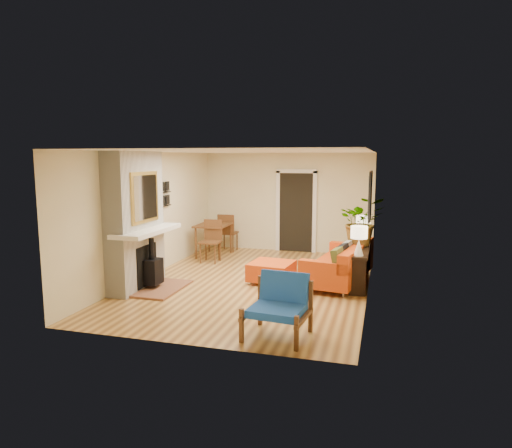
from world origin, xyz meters
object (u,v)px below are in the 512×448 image
object	(u,v)px
console_table	(360,255)
houseplant	(362,221)
lamp_far	(363,225)
dining_table	(217,230)
sofa	(343,264)
lamp_near	(359,237)
blue_chair	(280,302)
ottoman	(272,271)

from	to	relation	value
console_table	houseplant	world-z (taller)	houseplant
lamp_far	houseplant	bearing A→B (deg)	-91.14
dining_table	console_table	xyz separation A→B (m)	(3.64, -1.65, -0.08)
sofa	lamp_far	distance (m)	1.08
console_table	dining_table	bearing A→B (deg)	155.57
console_table	lamp_near	distance (m)	0.90
blue_chair	houseplant	world-z (taller)	houseplant
lamp_far	console_table	bearing A→B (deg)	-90.00
console_table	houseplant	xyz separation A→B (m)	(-0.01, 0.27, 0.64)
console_table	lamp_near	size ratio (longest dim) A/B	3.43
dining_table	console_table	bearing A→B (deg)	-24.43
dining_table	lamp_far	bearing A→B (deg)	-13.62
console_table	houseplant	distance (m)	0.70
blue_chair	ottoman	bearing A→B (deg)	106.29
blue_chair	dining_table	bearing A→B (deg)	120.17
sofa	dining_table	world-z (taller)	dining_table
blue_chair	lamp_near	bearing A→B (deg)	66.92
console_table	lamp_far	bearing A→B (deg)	90.00
lamp_far	dining_table	bearing A→B (deg)	166.38
dining_table	houseplant	distance (m)	3.92
sofa	lamp_near	world-z (taller)	lamp_near
console_table	lamp_far	world-z (taller)	lamp_far
sofa	console_table	size ratio (longest dim) A/B	1.25
blue_chair	console_table	world-z (taller)	blue_chair
blue_chair	houseplant	xyz separation A→B (m)	(0.94, 3.25, 0.75)
blue_chair	console_table	xyz separation A→B (m)	(0.95, 2.98, 0.11)
blue_chair	lamp_far	xyz separation A→B (m)	(0.95, 3.75, 0.60)
sofa	houseplant	bearing A→B (deg)	39.40
lamp_near	houseplant	world-z (taller)	houseplant
sofa	houseplant	size ratio (longest dim) A/B	2.34
ottoman	dining_table	size ratio (longest dim) A/B	0.48
sofa	ottoman	xyz separation A→B (m)	(-1.37, -0.39, -0.14)
blue_chair	lamp_near	xyz separation A→B (m)	(0.95, 2.23, 0.60)
ottoman	console_table	xyz separation A→B (m)	(1.71, 0.38, 0.34)
sofa	dining_table	size ratio (longest dim) A/B	1.24
sofa	blue_chair	size ratio (longest dim) A/B	2.55
houseplant	blue_chair	bearing A→B (deg)	-106.11
sofa	ottoman	distance (m)	1.43
lamp_near	lamp_far	distance (m)	1.52
blue_chair	houseplant	bearing A→B (deg)	73.89
sofa	lamp_near	distance (m)	1.07
sofa	blue_chair	bearing A→B (deg)	-101.59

